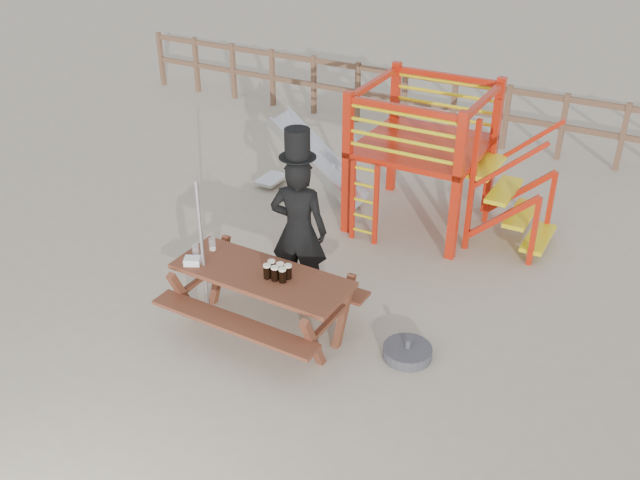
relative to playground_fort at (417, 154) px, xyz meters
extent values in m
plane|color=tan|center=(-0.12, -3.58, -1.07)|extent=(60.00, 60.00, 0.00)
cube|color=brown|center=(-0.12, 3.42, 0.03)|extent=(15.00, 0.06, 0.10)
cube|color=brown|center=(-0.12, 3.42, -0.47)|extent=(15.00, 0.06, 0.10)
cube|color=brown|center=(-7.62, 3.42, -0.47)|extent=(0.09, 0.09, 1.20)
cube|color=brown|center=(-6.62, 3.42, -0.47)|extent=(0.09, 0.09, 1.20)
cube|color=brown|center=(-5.62, 3.42, -0.47)|extent=(0.09, 0.09, 1.20)
cube|color=brown|center=(-4.62, 3.42, -0.47)|extent=(0.09, 0.09, 1.20)
cube|color=brown|center=(-3.62, 3.42, -0.47)|extent=(0.09, 0.09, 1.20)
cube|color=brown|center=(-2.62, 3.42, -0.47)|extent=(0.09, 0.09, 1.20)
cube|color=brown|center=(-1.62, 3.42, -0.47)|extent=(0.09, 0.09, 1.20)
cube|color=brown|center=(-0.62, 3.42, -0.47)|extent=(0.09, 0.09, 1.20)
cube|color=brown|center=(0.38, 3.42, -0.47)|extent=(0.09, 0.09, 1.20)
cube|color=brown|center=(1.38, 3.42, -0.47)|extent=(0.09, 0.09, 1.20)
cube|color=brown|center=(2.38, 3.42, -0.47)|extent=(0.09, 0.09, 1.20)
cube|color=#B71F0C|center=(-0.72, -0.78, -0.02)|extent=(0.12, 0.12, 2.10)
cube|color=#B71F0C|center=(0.88, -0.78, -0.02)|extent=(0.12, 0.12, 2.10)
cube|color=#B71F0C|center=(-0.72, 0.82, -0.02)|extent=(0.12, 0.12, 2.10)
cube|color=#B71F0C|center=(0.88, 0.82, -0.02)|extent=(0.12, 0.12, 2.10)
cube|color=#B71F0C|center=(0.08, 0.02, 0.13)|extent=(1.72, 1.72, 0.08)
cube|color=#B71F0C|center=(0.08, -0.78, 0.93)|extent=(1.60, 0.08, 0.08)
cube|color=#B71F0C|center=(0.08, 0.82, 0.93)|extent=(1.60, 0.08, 0.08)
cube|color=#B71F0C|center=(-0.72, 0.02, 0.93)|extent=(0.08, 1.60, 0.08)
cube|color=#B71F0C|center=(0.88, 0.02, 0.93)|extent=(0.08, 1.60, 0.08)
cylinder|color=yellow|center=(0.08, -0.78, 0.31)|extent=(1.50, 0.05, 0.05)
cylinder|color=yellow|center=(0.08, 0.82, 0.31)|extent=(1.50, 0.05, 0.05)
cylinder|color=yellow|center=(0.08, -0.78, 0.49)|extent=(1.50, 0.05, 0.05)
cylinder|color=yellow|center=(0.08, 0.82, 0.49)|extent=(1.50, 0.05, 0.05)
cylinder|color=yellow|center=(0.08, -0.78, 0.67)|extent=(1.50, 0.05, 0.05)
cylinder|color=yellow|center=(0.08, 0.82, 0.67)|extent=(1.50, 0.05, 0.05)
cylinder|color=yellow|center=(0.08, -0.78, 0.85)|extent=(1.50, 0.05, 0.05)
cylinder|color=yellow|center=(0.08, 0.82, 0.85)|extent=(1.50, 0.05, 0.05)
cube|color=#B71F0C|center=(-0.55, -0.93, -0.47)|extent=(0.06, 0.06, 1.20)
cube|color=#B71F0C|center=(-0.19, -0.93, -0.47)|extent=(0.06, 0.06, 1.20)
cylinder|color=yellow|center=(-0.37, -0.93, -0.92)|extent=(0.36, 0.04, 0.04)
cylinder|color=yellow|center=(-0.37, -0.93, -0.68)|extent=(0.36, 0.04, 0.04)
cylinder|color=yellow|center=(-0.37, -0.93, -0.44)|extent=(0.36, 0.04, 0.04)
cylinder|color=yellow|center=(-0.37, -0.93, -0.20)|extent=(0.36, 0.04, 0.04)
cylinder|color=yellow|center=(-0.37, -0.93, 0.04)|extent=(0.36, 0.04, 0.04)
cube|color=yellow|center=(1.03, 0.02, 0.01)|extent=(0.30, 0.90, 0.06)
cube|color=yellow|center=(1.31, 0.02, -0.29)|extent=(0.30, 0.90, 0.06)
cube|color=yellow|center=(1.59, 0.02, -0.59)|extent=(0.30, 0.90, 0.06)
cube|color=yellow|center=(1.87, 0.02, -0.89)|extent=(0.30, 0.90, 0.06)
cube|color=#B71F0C|center=(1.43, -0.43, -0.47)|extent=(0.95, 0.08, 0.86)
cube|color=#B71F0C|center=(1.43, 0.47, -0.47)|extent=(0.95, 0.08, 0.86)
cube|color=silver|center=(-1.62, 0.02, -0.45)|extent=(1.53, 0.55, 1.21)
cube|color=silver|center=(-1.62, -0.25, -0.41)|extent=(1.58, 0.04, 1.28)
cube|color=silver|center=(-1.62, 0.29, -0.41)|extent=(1.58, 0.04, 1.28)
cube|color=silver|center=(-2.52, 0.02, -0.97)|extent=(0.35, 0.55, 0.05)
cube|color=brown|center=(-0.46, -3.42, -0.30)|extent=(2.07, 0.82, 0.05)
cube|color=brown|center=(-0.47, -3.98, -0.61)|extent=(2.06, 0.34, 0.04)
cube|color=brown|center=(-0.44, -2.85, -0.61)|extent=(2.06, 0.34, 0.04)
cube|color=brown|center=(-1.33, -3.40, -0.70)|extent=(0.11, 1.23, 0.74)
cube|color=brown|center=(0.42, -3.44, -0.70)|extent=(0.11, 1.23, 0.74)
imported|color=black|center=(-0.44, -2.61, -0.12)|extent=(0.78, 0.61, 1.90)
cube|color=#0D952F|center=(-0.47, -2.47, 0.10)|extent=(0.08, 0.04, 0.44)
cylinder|color=black|center=(-0.44, -2.61, 0.83)|extent=(0.43, 0.43, 0.01)
cylinder|color=black|center=(-0.44, -2.61, 1.00)|extent=(0.29, 0.29, 0.33)
cube|color=white|center=(-0.47, -2.47, 1.12)|extent=(0.15, 0.04, 0.04)
cylinder|color=#B2B2B7|center=(-1.13, -3.58, -0.15)|extent=(0.04, 0.04, 1.85)
cylinder|color=#3D3E43|center=(1.20, -3.05, -1.01)|extent=(0.55, 0.55, 0.13)
cylinder|color=#3D3E43|center=(1.20, -3.05, -0.89)|extent=(0.06, 0.06, 0.11)
cube|color=white|center=(-1.25, -3.63, -0.24)|extent=(0.22, 0.21, 0.08)
cylinder|color=black|center=(-0.34, -3.47, -0.20)|extent=(0.08, 0.08, 0.15)
cylinder|color=#FCF2CE|center=(-0.34, -3.47, -0.11)|extent=(0.08, 0.08, 0.02)
cylinder|color=black|center=(-0.25, -3.46, -0.20)|extent=(0.08, 0.08, 0.15)
cylinder|color=#FCF2CE|center=(-0.25, -3.46, -0.11)|extent=(0.08, 0.08, 0.02)
cylinder|color=black|center=(-0.15, -3.45, -0.20)|extent=(0.08, 0.08, 0.15)
cylinder|color=#FCF2CE|center=(-0.15, -3.45, -0.11)|extent=(0.08, 0.08, 0.02)
cylinder|color=black|center=(-0.34, -3.37, -0.20)|extent=(0.08, 0.08, 0.15)
cylinder|color=#FCF2CE|center=(-0.34, -3.37, -0.11)|extent=(0.08, 0.08, 0.02)
cylinder|color=black|center=(-0.23, -3.37, -0.20)|extent=(0.08, 0.08, 0.15)
cylinder|color=#FCF2CE|center=(-0.23, -3.37, -0.11)|extent=(0.08, 0.08, 0.02)
cylinder|color=black|center=(-0.14, -3.36, -0.20)|extent=(0.08, 0.08, 0.15)
cylinder|color=#FCF2CE|center=(-0.14, -3.36, -0.11)|extent=(0.08, 0.08, 0.02)
cylinder|color=silver|center=(-1.30, -3.49, -0.20)|extent=(0.08, 0.08, 0.15)
cylinder|color=#FCF2CE|center=(-1.30, -3.49, -0.27)|extent=(0.07, 0.07, 0.02)
cylinder|color=silver|center=(-1.24, -3.26, -0.20)|extent=(0.08, 0.08, 0.15)
cylinder|color=#FCF2CE|center=(-1.24, -3.26, -0.27)|extent=(0.07, 0.07, 0.02)
camera|label=1|loc=(3.37, -8.98, 3.98)|focal=40.00mm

